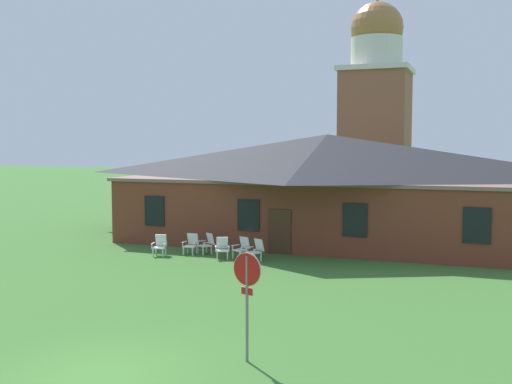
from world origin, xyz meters
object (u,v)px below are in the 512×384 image
at_px(lawn_chair_near_door, 191,243).
at_px(lawn_chair_far_side, 256,250).
at_px(lawn_chair_middle, 222,248).
at_px(lawn_chair_by_porch, 160,245).
at_px(lawn_chair_left_end, 207,243).
at_px(stop_sign, 247,284).
at_px(lawn_chair_right_end, 242,247).

height_order(lawn_chair_near_door, lawn_chair_far_side, same).
bearing_deg(lawn_chair_middle, lawn_chair_far_side, 2.62).
bearing_deg(lawn_chair_near_door, lawn_chair_middle, -15.80).
relative_size(lawn_chair_by_porch, lawn_chair_far_side, 1.00).
height_order(lawn_chair_near_door, lawn_chair_left_end, same).
distance_m(lawn_chair_by_porch, lawn_chair_near_door, 1.44).
distance_m(stop_sign, lawn_chair_right_end, 12.87).
relative_size(lawn_chair_by_porch, lawn_chair_middle, 1.00).
bearing_deg(lawn_chair_left_end, stop_sign, -60.71).
bearing_deg(lawn_chair_middle, lawn_chair_right_end, 25.56).
relative_size(lawn_chair_left_end, lawn_chair_middle, 1.00).
relative_size(lawn_chair_near_door, lawn_chair_far_side, 1.00).
distance_m(lawn_chair_left_end, lawn_chair_far_side, 2.85).
relative_size(stop_sign, lawn_chair_middle, 2.72).
height_order(stop_sign, lawn_chair_middle, stop_sign).
xyz_separation_m(lawn_chair_by_porch, lawn_chair_left_end, (1.82, 1.17, 0.00)).
distance_m(lawn_chair_near_door, lawn_chair_middle, 1.88).
height_order(lawn_chair_middle, lawn_chair_far_side, same).
relative_size(lawn_chair_left_end, lawn_chair_right_end, 1.00).
xyz_separation_m(stop_sign, lawn_chair_by_porch, (-8.71, 11.11, -1.35)).
bearing_deg(stop_sign, lawn_chair_by_porch, 128.10).
xyz_separation_m(stop_sign, lawn_chair_left_end, (-6.89, 12.29, -1.35)).
height_order(stop_sign, lawn_chair_right_end, stop_sign).
bearing_deg(lawn_chair_middle, stop_sign, -63.37).
xyz_separation_m(lawn_chair_left_end, lawn_chair_right_end, (1.95, -0.47, 0.00)).
distance_m(lawn_chair_left_end, lawn_chair_right_end, 2.01).
relative_size(lawn_chair_right_end, lawn_chair_far_side, 1.00).
distance_m(lawn_chair_middle, lawn_chair_right_end, 0.88).
height_order(stop_sign, lawn_chair_far_side, stop_sign).
bearing_deg(stop_sign, lawn_chair_left_end, 119.29).
xyz_separation_m(lawn_chair_by_porch, lawn_chair_near_door, (1.17, 0.83, 0.00)).
bearing_deg(lawn_chair_right_end, stop_sign, -67.32).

